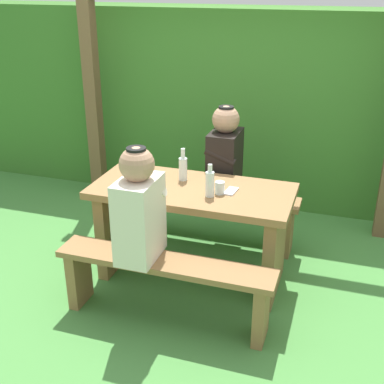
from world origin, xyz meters
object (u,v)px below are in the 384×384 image
person_black_coat (225,155)px  bench_far (213,206)px  drinking_glass (220,188)px  bottle_left (183,168)px  person_white_shirt (139,208)px  bottle_right (210,183)px  bench_near (165,278)px  cell_phone (231,191)px  picnic_table (192,217)px

person_black_coat → bench_far: bearing=177.9°
drinking_glass → bottle_left: size_ratio=0.37×
bottle_left → person_white_shirt: bearing=-94.2°
person_black_coat → bottle_right: person_black_coat is taller
bench_far → drinking_glass: (0.21, -0.59, 0.43)m
bottle_left → bottle_right: bottle_left is taller
bench_near → drinking_glass: (0.21, 0.51, 0.43)m
bench_near → cell_phone: (0.27, 0.57, 0.40)m
bench_near → person_black_coat: person_black_coat is taller
bench_near → picnic_table: bearing=90.0°
picnic_table → cell_phone: size_ratio=10.00×
person_black_coat → drinking_glass: (0.12, -0.58, -0.02)m
bottle_right → bench_near: bearing=-109.0°
bottle_left → bottle_right: bearing=-39.7°
picnic_table → person_white_shirt: 0.64m
bench_near → bench_far: 1.10m
picnic_table → person_white_shirt: bearing=-105.9°
picnic_table → drinking_glass: 0.34m
person_white_shirt → person_black_coat: 1.12m
person_white_shirt → cell_phone: bearing=52.8°
person_black_coat → bottle_right: (0.07, -0.65, 0.03)m
bench_far → bottle_left: bearing=-103.9°
bench_near → bench_far: (0.00, 1.10, 0.00)m
bottle_right → person_white_shirt: bearing=-124.8°
person_white_shirt → cell_phone: size_ratio=5.14×
person_white_shirt → picnic_table: bearing=74.1°
bench_near → person_black_coat: (0.09, 1.10, 0.46)m
bottle_left → cell_phone: bottle_left is taller
bench_far → bottle_left: size_ratio=5.92×
bench_far → person_black_coat: person_black_coat is taller
picnic_table → bench_near: size_ratio=1.00×
person_black_coat → bottle_left: bearing=-114.6°
drinking_glass → bench_far: bearing=109.5°
person_white_shirt → cell_phone: person_white_shirt is taller
bench_far → drinking_glass: size_ratio=16.18×
picnic_table → person_black_coat: person_black_coat is taller
picnic_table → bench_far: bearing=90.0°
bench_near → person_white_shirt: size_ratio=1.95×
bottle_right → cell_phone: size_ratio=1.61×
person_black_coat → bottle_left: 0.47m
person_white_shirt → drinking_glass: (0.36, 0.51, -0.02)m
picnic_table → bench_far: 0.58m
picnic_table → bench_near: 0.58m
bench_near → bottle_left: 0.83m
person_black_coat → drinking_glass: size_ratio=8.32×
picnic_table → bottle_right: bottle_right is taller
bottle_left → bench_near: bearing=-81.0°
bench_far → cell_phone: size_ratio=10.00×
drinking_glass → bottle_right: (-0.05, -0.06, 0.05)m
drinking_glass → bottle_right: 0.10m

